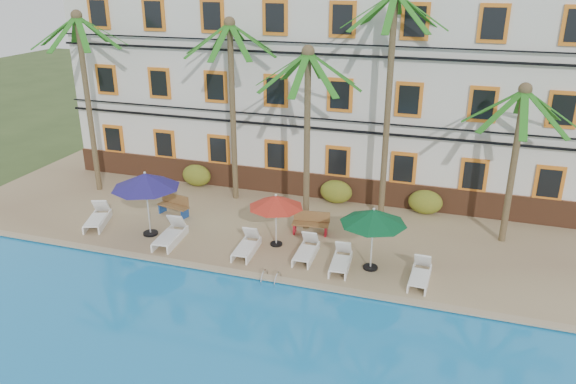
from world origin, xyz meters
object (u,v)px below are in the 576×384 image
(palm_c, at_px, (307,115))
(lounger_c, at_px, (247,246))
(palm_b, at_px, (232,87))
(lounger_d, at_px, (306,250))
(umbrella_red, at_px, (276,202))
(lounger_a, at_px, (98,218))
(umbrella_green, at_px, (373,217))
(palm_a, at_px, (85,80))
(bench_left, at_px, (174,205))
(lounger_f, at_px, (420,275))
(lounger_e, at_px, (341,261))
(palm_d, at_px, (390,80))
(pool_ladder, at_px, (271,281))
(umbrella_blue, at_px, (145,181))
(bench_right, at_px, (311,223))
(palm_e, at_px, (517,141))
(lounger_b, at_px, (171,235))

(palm_c, bearing_deg, lounger_c, -118.65)
(palm_b, distance_m, lounger_d, 8.40)
(umbrella_red, xyz_separation_m, lounger_a, (-7.87, -0.54, -1.54))
(umbrella_green, height_order, lounger_d, umbrella_green)
(palm_a, height_order, umbrella_red, palm_a)
(lounger_c, bearing_deg, bench_left, 151.68)
(umbrella_red, height_order, lounger_f, umbrella_red)
(lounger_a, distance_m, lounger_e, 10.72)
(palm_c, height_order, umbrella_red, palm_c)
(lounger_a, relative_size, lounger_d, 1.14)
(palm_d, height_order, lounger_f, palm_d)
(bench_left, bearing_deg, umbrella_red, -14.92)
(lounger_d, relative_size, pool_ladder, 2.48)
(palm_b, relative_size, palm_d, 0.86)
(palm_c, height_order, lounger_c, palm_c)
(umbrella_blue, xyz_separation_m, lounger_e, (8.08, -0.29, -2.07))
(bench_left, relative_size, bench_right, 1.01)
(lounger_a, bearing_deg, lounger_e, -2.38)
(lounger_c, bearing_deg, palm_d, 48.48)
(lounger_e, height_order, lounger_f, same)
(palm_d, bearing_deg, bench_right, -134.82)
(palm_b, xyz_separation_m, pool_ladder, (4.17, -6.71, -5.30))
(palm_a, distance_m, palm_d, 13.88)
(palm_e, distance_m, pool_ladder, 10.58)
(lounger_e, bearing_deg, lounger_a, 177.62)
(lounger_b, distance_m, bench_left, 2.72)
(pool_ladder, bearing_deg, bench_right, 86.21)
(palm_e, height_order, umbrella_green, palm_e)
(umbrella_blue, distance_m, lounger_a, 3.34)
(lounger_e, bearing_deg, umbrella_green, 14.11)
(lounger_a, bearing_deg, umbrella_blue, -3.45)
(lounger_d, distance_m, lounger_f, 4.30)
(palm_a, height_order, bench_right, palm_a)
(lounger_b, xyz_separation_m, bench_right, (5.10, 2.51, 0.16))
(umbrella_blue, relative_size, bench_right, 1.77)
(palm_e, height_order, lounger_a, palm_e)
(lounger_a, xyz_separation_m, lounger_c, (7.01, -0.42, -0.02))
(lounger_c, bearing_deg, lounger_d, 8.60)
(palm_a, bearing_deg, lounger_c, -22.74)
(palm_e, bearing_deg, lounger_f, -123.45)
(umbrella_green, bearing_deg, lounger_a, 179.12)
(lounger_d, bearing_deg, palm_e, 28.04)
(palm_c, height_order, lounger_b, palm_c)
(palm_d, bearing_deg, umbrella_blue, -151.87)
(lounger_c, bearing_deg, palm_e, 23.73)
(palm_c, relative_size, lounger_a, 3.60)
(lounger_a, distance_m, lounger_b, 3.81)
(palm_e, height_order, lounger_d, palm_e)
(palm_e, xyz_separation_m, umbrella_green, (-4.63, -3.89, -2.11))
(palm_c, bearing_deg, palm_e, 9.41)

